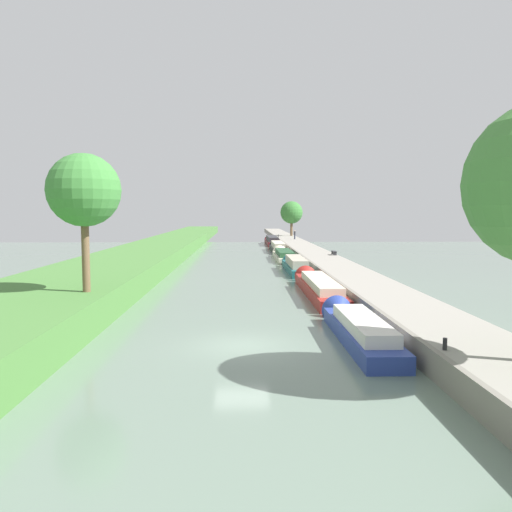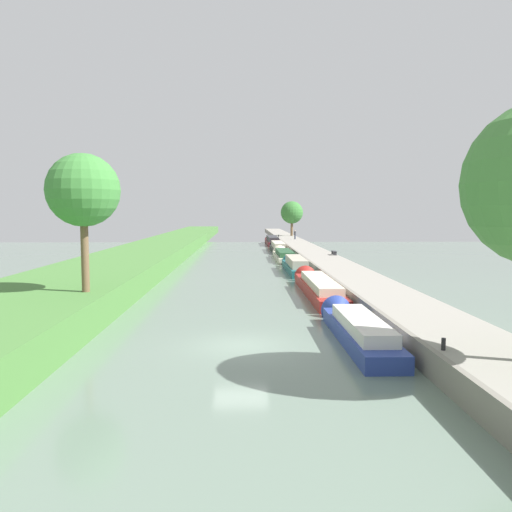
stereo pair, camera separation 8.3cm
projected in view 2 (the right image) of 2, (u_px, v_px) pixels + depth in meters
ground_plane at (241, 345)px, 23.30m from camera, size 160.00×160.00×0.00m
right_towpath at (440, 333)px, 23.51m from camera, size 4.18×260.00×1.06m
stone_quay at (393, 333)px, 23.44m from camera, size 0.25×260.00×1.11m
narrowboat_blue at (356, 328)px, 24.43m from camera, size 1.86×10.92×1.81m
narrowboat_red at (317, 286)px, 37.95m from camera, size 2.01×15.08×1.91m
narrowboat_teal at (295, 265)px, 52.26m from camera, size 1.86×12.37×2.06m
narrowboat_cream at (283, 255)px, 65.84m from camera, size 2.18×13.54×2.07m
narrowboat_black at (277, 247)px, 79.06m from camera, size 1.91×14.29×2.09m
narrowboat_maroon at (272, 241)px, 95.66m from camera, size 2.12×16.50×2.23m
tree_rightbank_midnear at (292, 213)px, 107.25m from camera, size 4.73×4.73×7.30m
tree_leftbank_downstream at (83, 191)px, 27.27m from camera, size 3.94×3.94×7.50m
person_walking at (295, 235)px, 93.96m from camera, size 0.34×0.34×1.66m
mooring_bollard_near at (443, 344)px, 18.59m from camera, size 0.16×0.16×0.45m
mooring_bollard_far at (279, 236)px, 102.87m from camera, size 0.16×0.16×0.45m
park_bench at (334, 252)px, 59.67m from camera, size 0.44×1.50×0.47m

